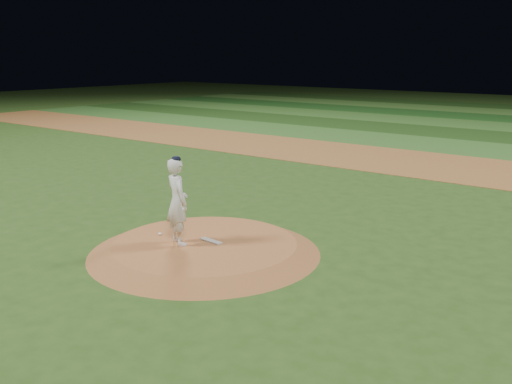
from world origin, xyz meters
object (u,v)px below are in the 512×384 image
pitchers_mound (205,247)px  pitcher_on_mound (177,201)px  rosin_bag (160,234)px  pitching_rubber (211,241)px

pitchers_mound → pitcher_on_mound: size_ratio=2.62×
rosin_bag → pitcher_on_mound: pitcher_on_mound is taller
pitching_rubber → pitcher_on_mound: size_ratio=0.30×
pitching_rubber → rosin_bag: (-1.35, -0.39, 0.01)m
pitching_rubber → pitcher_on_mound: (-0.52, -0.58, 1.02)m
pitching_rubber → pitcher_on_mound: pitcher_on_mound is taller
pitcher_on_mound → pitchers_mound: bearing=44.5°
pitchers_mound → pitching_rubber: (0.08, 0.15, 0.14)m
pitchers_mound → pitching_rubber: bearing=61.5°
pitching_rubber → rosin_bag: size_ratio=6.15×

